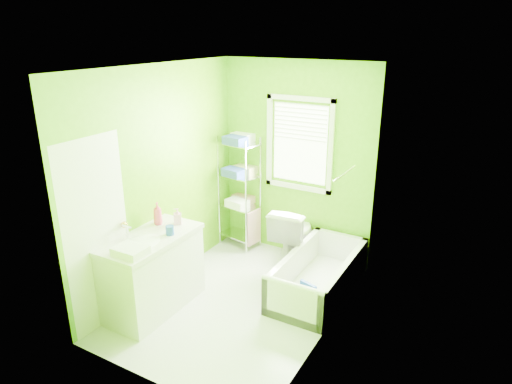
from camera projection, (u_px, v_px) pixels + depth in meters
The scene contains 9 objects.
ground at pixel (240, 301), 5.22m from camera, with size 2.90×2.90×0.00m, color silver.
room_envelope at pixel (238, 173), 4.70m from camera, with size 2.14×2.94×2.62m.
window at pixel (300, 139), 5.82m from camera, with size 0.92×0.05×1.22m.
door at pixel (98, 236), 4.54m from camera, with size 0.09×0.80×2.00m.
right_wall_decor at pixel (331, 212), 4.28m from camera, with size 0.04×1.48×1.17m.
bathtub at pixel (318, 281), 5.35m from camera, with size 0.71×1.52×0.49m.
toilet at pixel (293, 234), 5.95m from camera, with size 0.46×0.80×0.82m, color white.
vanity at pixel (152, 270), 4.96m from camera, with size 0.59×1.15×1.13m.
wire_shelf_unit at pixel (241, 180), 6.28m from camera, with size 0.58×0.48×1.61m.
Camera 1 is at (2.37, -3.81, 2.95)m, focal length 32.00 mm.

